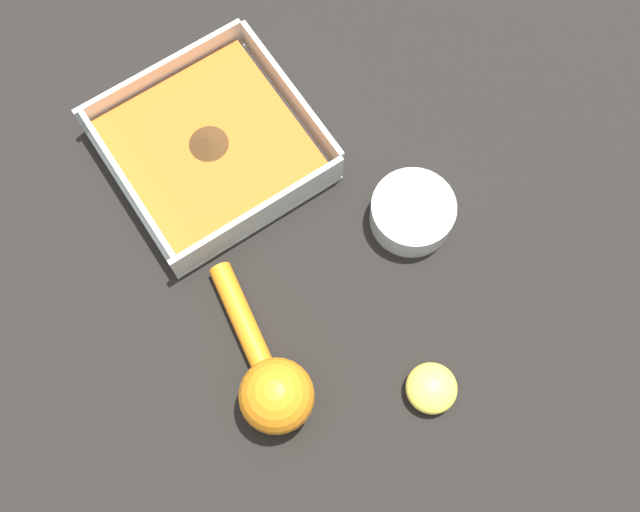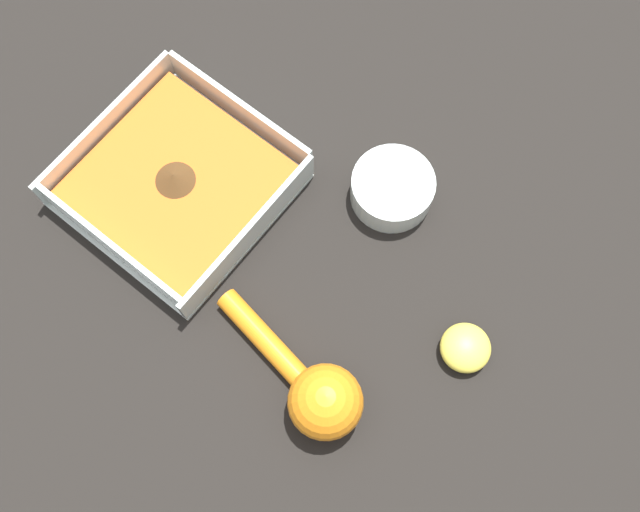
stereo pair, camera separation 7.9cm
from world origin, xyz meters
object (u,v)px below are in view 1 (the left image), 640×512
spice_bowl (412,213)px  lemon_half (432,388)px  square_dish (214,146)px  lemon_squeezer (271,384)px

spice_bowl → lemon_half: spice_bowl is taller
square_dish → spice_bowl: 0.23m
lemon_squeezer → lemon_half: size_ratio=3.65×
lemon_squeezer → lemon_half: (0.13, -0.09, -0.02)m
lemon_squeezer → lemon_half: bearing=64.8°
square_dish → lemon_squeezer: lemon_squeezer is taller
spice_bowl → lemon_squeezer: (-0.23, -0.07, 0.02)m
square_dish → lemon_squeezer: size_ratio=1.12×
square_dish → spice_bowl: bearing=-54.1°
square_dish → lemon_half: (0.04, -0.36, -0.00)m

